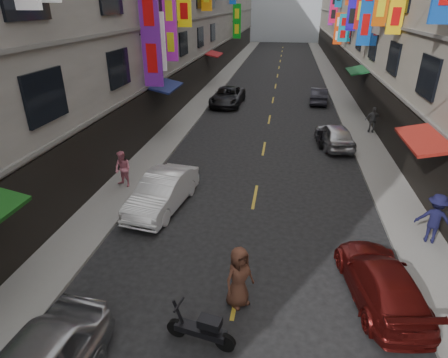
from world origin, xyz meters
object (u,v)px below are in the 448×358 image
(scooter_far_right, at_px, (320,138))
(pedestrian_crossing, at_px, (239,277))
(car_right_mid, at_px, (335,135))
(pedestrian_lfar, at_px, (123,169))
(car_right_far, at_px, (319,95))
(car_left_far, at_px, (228,96))
(pedestrian_rnear, at_px, (435,218))
(car_right_near, at_px, (381,281))
(car_left_mid, at_px, (162,192))
(pedestrian_rfar, at_px, (373,120))
(scooter_crossing, at_px, (202,330))

(scooter_far_right, xyz_separation_m, pedestrian_crossing, (-3.08, -13.53, 0.48))
(car_right_mid, distance_m, pedestrian_lfar, 12.23)
(car_right_mid, height_order, car_right_far, car_right_mid)
(car_left_far, height_order, car_right_mid, car_left_far)
(car_left_far, distance_m, car_right_far, 7.62)
(scooter_far_right, relative_size, car_left_far, 0.36)
(car_left_far, distance_m, pedestrian_crossing, 22.43)
(car_left_far, bearing_deg, pedestrian_rnear, -59.44)
(pedestrian_lfar, bearing_deg, pedestrian_rnear, 12.17)
(car_left_far, distance_m, car_right_near, 22.59)
(car_right_near, distance_m, car_right_mid, 12.62)
(car_left_mid, relative_size, car_right_mid, 1.08)
(car_left_mid, bearing_deg, car_right_near, -19.89)
(car_right_mid, xyz_separation_m, pedestrian_rfar, (2.60, 2.73, 0.25))
(car_left_mid, bearing_deg, car_right_far, 76.80)
(car_left_mid, xyz_separation_m, car_right_far, (7.41, 19.09, -0.08))
(scooter_crossing, xyz_separation_m, pedestrian_rnear, (6.92, 5.40, 0.58))
(pedestrian_rnear, distance_m, pedestrian_crossing, 7.33)
(pedestrian_rnear, bearing_deg, scooter_crossing, 56.14)
(car_right_near, height_order, car_right_mid, car_right_mid)
(scooter_crossing, relative_size, car_left_far, 0.35)
(pedestrian_lfar, relative_size, pedestrian_crossing, 0.90)
(scooter_far_right, bearing_deg, pedestrian_crossing, 73.64)
(car_right_near, bearing_deg, car_right_mid, -98.85)
(pedestrian_lfar, xyz_separation_m, pedestrian_rnear, (12.20, -2.40, 0.08))
(car_right_far, bearing_deg, car_left_far, 17.86)
(car_right_near, height_order, pedestrian_rnear, pedestrian_rnear)
(scooter_crossing, bearing_deg, car_right_far, 0.98)
(car_left_far, distance_m, pedestrian_rnear, 20.74)
(pedestrian_rfar, bearing_deg, pedestrian_lfar, 38.52)
(car_left_mid, xyz_separation_m, pedestrian_rfar, (10.24, 11.31, 0.21))
(pedestrian_lfar, bearing_deg, pedestrian_rfar, 61.65)
(car_left_far, relative_size, pedestrian_rnear, 2.80)
(car_right_mid, height_order, pedestrian_rnear, pedestrian_rnear)
(car_right_near, bearing_deg, pedestrian_lfar, -37.69)
(car_right_near, relative_size, pedestrian_rnear, 2.32)
(car_left_mid, height_order, pedestrian_rfar, pedestrian_rfar)
(scooter_crossing, relative_size, pedestrian_crossing, 0.97)
(pedestrian_lfar, xyz_separation_m, pedestrian_rfar, (12.51, 9.89, -0.01))
(scooter_far_right, relative_size, car_right_near, 0.43)
(car_right_mid, bearing_deg, car_right_near, 81.35)
(scooter_crossing, height_order, pedestrian_lfar, pedestrian_lfar)
(pedestrian_rnear, bearing_deg, pedestrian_rfar, -73.25)
(car_right_far, bearing_deg, car_left_mid, 72.45)
(car_left_mid, relative_size, pedestrian_rfar, 2.69)
(car_right_near, distance_m, pedestrian_crossing, 4.01)
(car_left_far, bearing_deg, pedestrian_lfar, -96.24)
(car_right_mid, bearing_deg, car_left_far, -57.26)
(car_right_far, height_order, pedestrian_rfar, pedestrian_rfar)
(car_right_mid, height_order, pedestrian_lfar, pedestrian_lfar)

